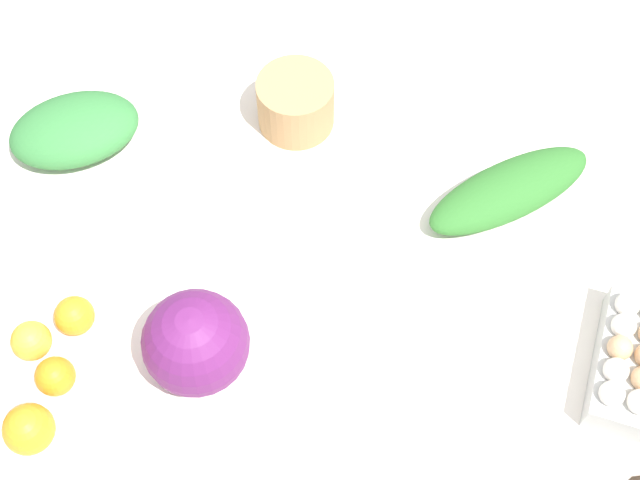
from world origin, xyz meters
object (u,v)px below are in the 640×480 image
at_px(egg_carton, 629,359).
at_px(paper_bag, 296,103).
at_px(cabbage_purple, 196,343).
at_px(greens_bunch_chard, 75,130).
at_px(orange_4, 74,316).
at_px(greens_bunch_beet_tops, 509,190).
at_px(orange_3, 55,376).
at_px(orange_2, 29,429).
at_px(orange_0, 31,341).

height_order(egg_carton, paper_bag, paper_bag).
height_order(cabbage_purple, greens_bunch_chard, cabbage_purple).
distance_m(cabbage_purple, orange_4, 0.23).
distance_m(egg_carton, greens_bunch_beet_tops, 0.37).
xyz_separation_m(egg_carton, orange_3, (-0.92, 0.07, -0.01)).
bearing_deg(orange_2, cabbage_purple, 19.95).
xyz_separation_m(cabbage_purple, greens_bunch_beet_tops, (0.57, 0.26, -0.05)).
bearing_deg(orange_4, orange_3, -104.72).
distance_m(orange_2, orange_3, 0.09).
distance_m(greens_bunch_chard, orange_0, 0.43).
relative_size(egg_carton, orange_2, 3.18).
bearing_deg(greens_bunch_chard, orange_4, -88.55).
bearing_deg(egg_carton, paper_bag, -115.20).
xyz_separation_m(greens_bunch_beet_tops, orange_2, (-0.84, -0.36, 0.01)).
bearing_deg(paper_bag, orange_2, -128.74).
xyz_separation_m(paper_bag, orange_3, (-0.44, -0.50, -0.02)).
bearing_deg(orange_0, egg_carton, -8.25).
distance_m(paper_bag, orange_0, 0.65).
distance_m(egg_carton, orange_2, 0.96).
distance_m(orange_3, orange_4, 0.11).
bearing_deg(orange_0, paper_bag, 42.19).
bearing_deg(orange_0, greens_bunch_beet_tops, 13.72).
bearing_deg(orange_3, orange_2, -111.78).
bearing_deg(paper_bag, cabbage_purple, -112.55).
height_order(egg_carton, orange_3, egg_carton).
relative_size(orange_3, orange_4, 0.97).
height_order(cabbage_purple, orange_2, cabbage_purple).
bearing_deg(orange_3, orange_0, 121.96).
bearing_deg(paper_bag, greens_bunch_chard, -178.48).
distance_m(egg_carton, orange_0, 0.98).
distance_m(paper_bag, greens_bunch_chard, 0.42).
bearing_deg(greens_bunch_chard, orange_3, -92.09).
height_order(greens_bunch_chard, orange_2, greens_bunch_chard).
bearing_deg(greens_bunch_chard, egg_carton, -31.85).
bearing_deg(orange_3, greens_bunch_chard, 87.91).
bearing_deg(orange_4, cabbage_purple, -24.82).
height_order(egg_carton, orange_0, egg_carton).
distance_m(greens_bunch_beet_tops, orange_4, 0.80).
height_order(paper_bag, greens_bunch_chard, paper_bag).
bearing_deg(cabbage_purple, paper_bag, 67.45).
bearing_deg(orange_2, greens_bunch_chard, 84.78).
bearing_deg(orange_4, greens_bunch_beet_tops, 12.24).
xyz_separation_m(egg_carton, orange_0, (-0.97, 0.14, -0.01)).
relative_size(egg_carton, orange_4, 3.82).
relative_size(greens_bunch_beet_tops, orange_0, 5.03).
relative_size(orange_2, orange_4, 1.20).
xyz_separation_m(egg_carton, greens_bunch_chard, (-0.91, 0.56, 0.00)).
bearing_deg(orange_0, orange_2, -87.45).
height_order(orange_0, orange_3, orange_0).
height_order(greens_bunch_beet_tops, orange_4, greens_bunch_beet_tops).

